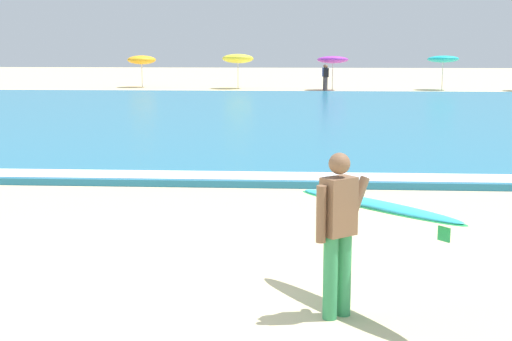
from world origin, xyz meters
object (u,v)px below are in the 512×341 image
(beach_umbrella_0, at_px, (142,60))
(beach_umbrella_3, at_px, (443,59))
(beach_umbrella_1, at_px, (238,59))
(beachgoer_near_row_left, at_px, (326,77))
(beachgoer_near_row_mid, at_px, (325,77))
(surfer_with_board, at_px, (356,217))
(beach_umbrella_2, at_px, (333,60))

(beach_umbrella_0, bearing_deg, beach_umbrella_3, -4.85)
(beach_umbrella_1, height_order, beachgoer_near_row_left, beach_umbrella_1)
(beach_umbrella_1, bearing_deg, beachgoer_near_row_mid, -14.83)
(beach_umbrella_0, xyz_separation_m, beach_umbrella_3, (19.18, -1.63, 0.11))
(beach_umbrella_3, distance_m, beachgoer_near_row_left, 7.44)
(surfer_with_board, xyz_separation_m, beach_umbrella_3, (8.08, 38.18, 0.86))
(surfer_with_board, xyz_separation_m, beach_umbrella_0, (-11.10, 39.81, 0.76))
(surfer_with_board, distance_m, beachgoer_near_row_left, 36.70)
(beach_umbrella_0, height_order, beach_umbrella_2, beach_umbrella_2)
(beachgoer_near_row_mid, bearing_deg, beach_umbrella_0, 168.45)
(surfer_with_board, distance_m, beach_umbrella_0, 41.34)
(beachgoer_near_row_mid, bearing_deg, beach_umbrella_1, 165.17)
(surfer_with_board, height_order, beach_umbrella_0, beach_umbrella_0)
(beach_umbrella_0, height_order, beachgoer_near_row_left, beach_umbrella_0)
(surfer_with_board, bearing_deg, beachgoer_near_row_mid, 88.78)
(beachgoer_near_row_mid, bearing_deg, surfer_with_board, -91.22)
(beach_umbrella_3, bearing_deg, beach_umbrella_2, -175.53)
(beach_umbrella_3, bearing_deg, beach_umbrella_1, 177.10)
(beach_umbrella_3, bearing_deg, beachgoer_near_row_left, -168.32)
(surfer_with_board, height_order, beachgoer_near_row_mid, surfer_with_board)
(beach_umbrella_1, bearing_deg, surfer_with_board, -83.13)
(beach_umbrella_0, height_order, beach_umbrella_3, beach_umbrella_3)
(surfer_with_board, relative_size, beachgoer_near_row_left, 1.33)
(beach_umbrella_0, xyz_separation_m, beach_umbrella_2, (12.39, -2.16, 0.07))
(beachgoer_near_row_left, bearing_deg, beach_umbrella_0, 165.38)
(surfer_with_board, bearing_deg, beach_umbrella_2, 88.05)
(beachgoer_near_row_left, height_order, beachgoer_near_row_mid, same)
(beach_umbrella_0, bearing_deg, beachgoer_near_row_mid, -11.55)
(surfer_with_board, bearing_deg, beach_umbrella_0, 105.58)
(beachgoer_near_row_mid, bearing_deg, beach_umbrella_2, 29.39)
(beachgoer_near_row_left, relative_size, beachgoer_near_row_mid, 1.00)
(beach_umbrella_0, distance_m, beach_umbrella_2, 12.57)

